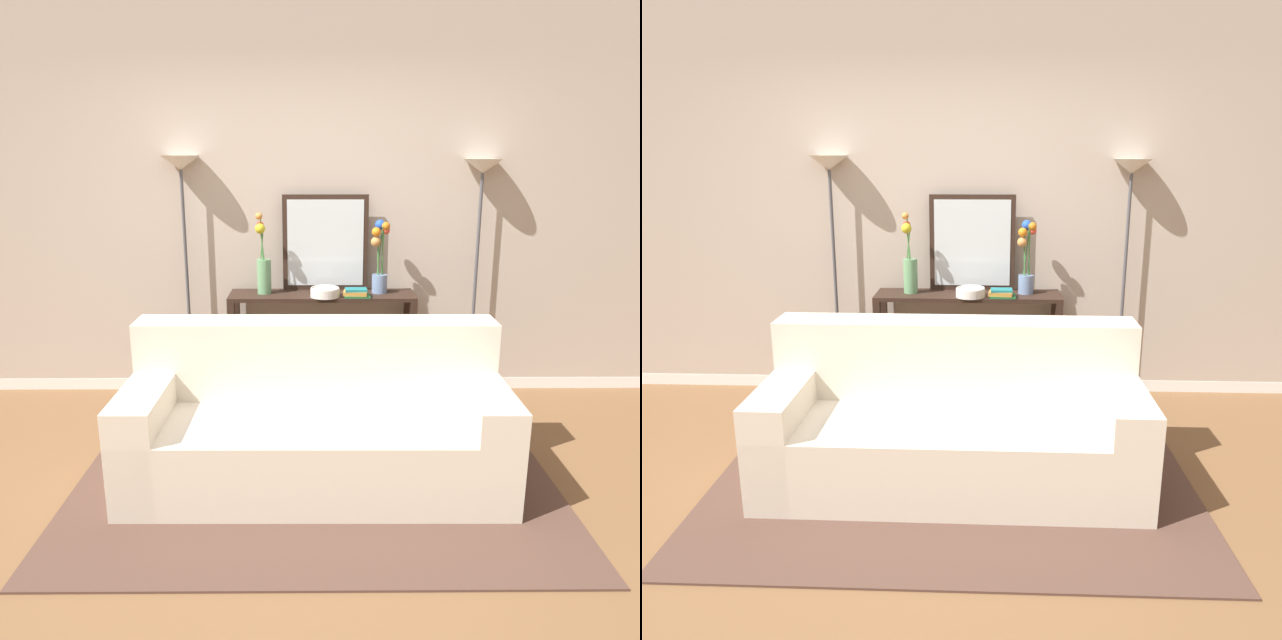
# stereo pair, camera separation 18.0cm
# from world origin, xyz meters

# --- Properties ---
(ground_plane) EXTENTS (16.00, 16.00, 0.02)m
(ground_plane) POSITION_xyz_m (0.00, 0.00, -0.01)
(ground_plane) COLOR brown
(back_wall) EXTENTS (12.00, 0.15, 2.84)m
(back_wall) POSITION_xyz_m (0.00, 1.98, 1.42)
(back_wall) COLOR white
(back_wall) RESTS_ON ground
(area_rug) EXTENTS (2.69, 1.63, 0.01)m
(area_rug) POSITION_xyz_m (0.14, 0.36, 0.01)
(area_rug) COLOR #51382D
(area_rug) RESTS_ON ground
(couch) EXTENTS (2.09, 0.87, 0.88)m
(couch) POSITION_xyz_m (0.14, 0.52, 0.32)
(couch) COLOR beige
(couch) RESTS_ON ground
(console_table) EXTENTS (1.34, 0.34, 0.83)m
(console_table) POSITION_xyz_m (0.19, 1.69, 0.57)
(console_table) COLOR black
(console_table) RESTS_ON ground
(floor_lamp_left) EXTENTS (0.28, 0.28, 1.80)m
(floor_lamp_left) POSITION_xyz_m (-0.82, 1.81, 1.41)
(floor_lamp_left) COLOR #4C4C51
(floor_lamp_left) RESTS_ON ground
(floor_lamp_right) EXTENTS (0.28, 0.28, 1.78)m
(floor_lamp_right) POSITION_xyz_m (1.33, 1.81, 1.40)
(floor_lamp_right) COLOR #4C4C51
(floor_lamp_right) RESTS_ON ground
(wall_mirror) EXTENTS (0.63, 0.02, 0.70)m
(wall_mirror) POSITION_xyz_m (0.21, 1.83, 1.18)
(wall_mirror) COLOR black
(wall_mirror) RESTS_ON console_table
(vase_tall_flowers) EXTENTS (0.11, 0.12, 0.59)m
(vase_tall_flowers) POSITION_xyz_m (-0.24, 1.70, 1.03)
(vase_tall_flowers) COLOR #669E6B
(vase_tall_flowers) RESTS_ON console_table
(vase_short_flowers) EXTENTS (0.14, 0.13, 0.53)m
(vase_short_flowers) POSITION_xyz_m (0.60, 1.72, 1.07)
(vase_short_flowers) COLOR #6B84AD
(vase_short_flowers) RESTS_ON console_table
(fruit_bowl) EXTENTS (0.21, 0.21, 0.07)m
(fruit_bowl) POSITION_xyz_m (0.21, 1.59, 0.86)
(fruit_bowl) COLOR silver
(fruit_bowl) RESTS_ON console_table
(book_stack) EXTENTS (0.20, 0.13, 0.06)m
(book_stack) POSITION_xyz_m (0.43, 1.58, 0.85)
(book_stack) COLOR #236033
(book_stack) RESTS_ON console_table
(book_row_under_console) EXTENTS (0.33, 0.18, 0.13)m
(book_row_under_console) POSITION_xyz_m (-0.20, 1.69, 0.06)
(book_row_under_console) COLOR tan
(book_row_under_console) RESTS_ON ground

